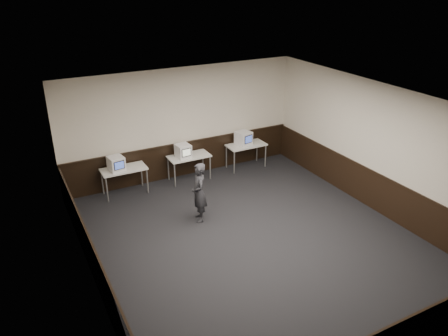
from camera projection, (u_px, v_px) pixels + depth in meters
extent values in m
plane|color=black|center=(254.00, 241.00, 9.87)|extent=(8.00, 8.00, 0.00)
plane|color=white|center=(258.00, 104.00, 8.55)|extent=(8.00, 8.00, 0.00)
plane|color=silver|center=(182.00, 123.00, 12.43)|extent=(7.00, 0.00, 7.00)
plane|color=silver|center=(408.00, 289.00, 5.99)|extent=(7.00, 0.00, 7.00)
plane|color=silver|center=(87.00, 217.00, 7.73)|extent=(0.00, 8.00, 8.00)
plane|color=silver|center=(378.00, 148.00, 10.69)|extent=(0.00, 8.00, 8.00)
cube|color=black|center=(184.00, 159.00, 12.87)|extent=(6.98, 0.04, 1.00)
cube|color=black|center=(96.00, 267.00, 8.19)|extent=(0.04, 7.98, 1.00)
cube|color=black|center=(371.00, 189.00, 11.14)|extent=(0.04, 7.98, 1.00)
cube|color=black|center=(184.00, 143.00, 12.64)|extent=(6.98, 0.06, 0.04)
cube|color=silver|center=(124.00, 169.00, 11.67)|extent=(1.20, 0.60, 0.04)
cylinder|color=#999999|center=(107.00, 190.00, 11.39)|extent=(0.04, 0.04, 0.71)
cylinder|color=#999999|center=(147.00, 181.00, 11.85)|extent=(0.04, 0.04, 0.71)
cylinder|color=#999999|center=(102.00, 182.00, 11.79)|extent=(0.04, 0.04, 0.71)
cylinder|color=#999999|center=(142.00, 174.00, 12.26)|extent=(0.04, 0.04, 0.71)
cube|color=silver|center=(189.00, 156.00, 12.47)|extent=(1.20, 0.60, 0.04)
cylinder|color=#999999|center=(175.00, 175.00, 12.19)|extent=(0.04, 0.04, 0.71)
cylinder|color=#999999|center=(210.00, 168.00, 12.66)|extent=(0.04, 0.04, 0.71)
cylinder|color=#999999|center=(168.00, 169.00, 12.59)|extent=(0.04, 0.04, 0.71)
cylinder|color=#999999|center=(203.00, 162.00, 13.06)|extent=(0.04, 0.04, 0.71)
cube|color=silver|center=(246.00, 145.00, 13.27)|extent=(1.20, 0.60, 0.04)
cylinder|color=#999999|center=(234.00, 163.00, 13.00)|extent=(0.04, 0.04, 0.71)
cylinder|color=#999999|center=(265.00, 156.00, 13.46)|extent=(0.04, 0.04, 0.71)
cylinder|color=#999999|center=(226.00, 157.00, 13.40)|extent=(0.04, 0.04, 0.71)
cylinder|color=#999999|center=(257.00, 151.00, 13.86)|extent=(0.04, 0.04, 0.71)
cube|color=white|center=(116.00, 163.00, 11.48)|extent=(0.44, 0.46, 0.38)
cube|color=black|center=(119.00, 165.00, 11.33)|extent=(0.29, 0.06, 0.23)
cube|color=#3B53AE|center=(119.00, 165.00, 11.32)|extent=(0.25, 0.04, 0.19)
cube|color=white|center=(183.00, 151.00, 12.29)|extent=(0.41, 0.43, 0.38)
cube|color=black|center=(186.00, 153.00, 12.12)|extent=(0.29, 0.04, 0.23)
cube|color=beige|center=(187.00, 153.00, 12.12)|extent=(0.25, 0.03, 0.19)
cube|color=white|center=(243.00, 138.00, 13.19)|extent=(0.50, 0.52, 0.41)
cube|color=black|center=(248.00, 139.00, 13.03)|extent=(0.30, 0.09, 0.25)
cube|color=#324695|center=(249.00, 139.00, 13.02)|extent=(0.26, 0.07, 0.21)
imported|color=#28282E|center=(199.00, 193.00, 10.41)|extent=(0.48, 0.61, 1.49)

